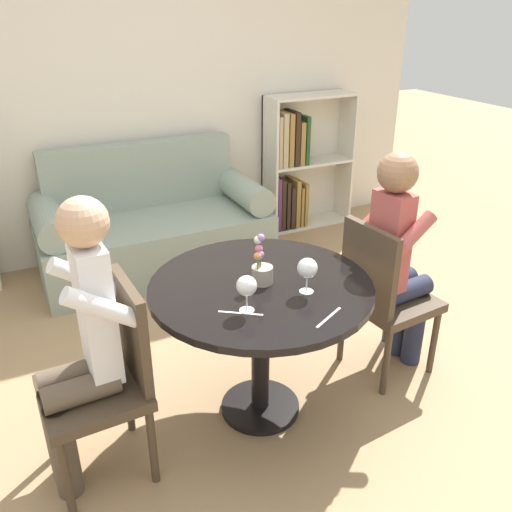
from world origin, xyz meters
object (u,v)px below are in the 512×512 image
Objects in this scene: wine_glass_left at (247,287)px; bookshelf_right at (297,166)px; wine_glass_right at (307,269)px; flower_vase at (262,268)px; couch at (153,229)px; chair_left at (109,374)px; person_right at (398,260)px; person_left at (81,345)px; chair_right at (383,294)px.

bookshelf_right is at bearing 55.52° from wine_glass_left.
wine_glass_right is at bearing -119.22° from bookshelf_right.
bookshelf_right is 4.97× the size of flower_vase.
couch is 1.44× the size of bookshelf_right.
wine_glass_left is 0.31m from wine_glass_right.
wine_glass_right is at bearing -49.93° from flower_vase.
chair_left is (-0.73, -1.87, 0.18)m from couch.
person_right is 0.71m from wine_glass_right.
couch is at bearing 156.18° from chair_left.
flower_vase is (0.74, 0.04, 0.31)m from chair_left.
wine_glass_left is 0.26m from flower_vase.
flower_vase is at bearing 90.98° from chair_left.
bookshelf_right is 2.60m from wine_glass_right.
person_left is at bearing -136.15° from bookshelf_right.
flower_vase reaches higher than chair_left.
flower_vase reaches higher than wine_glass_left.
wine_glass_right is at bearing -85.72° from couch.
person_right reaches higher than chair_left.
chair_right is at bearing 89.24° from person_left.
chair_right is at bearing 93.62° from person_right.
flower_vase is (0.83, 0.05, 0.13)m from person_left.
person_left reaches higher than couch.
flower_vase is (0.17, 0.20, -0.04)m from wine_glass_left.
bookshelf_right reaches higher than chair_left.
person_right is 1.01m from wine_glass_left.
couch is 1.32× the size of person_left.
chair_right reaches higher than wine_glass_left.
bookshelf_right reaches higher than wine_glass_left.
person_right is 7.65× the size of wine_glass_right.
person_right is at bearing -105.92° from bookshelf_right.
chair_left is at bearing -176.52° from flower_vase.
chair_right is (0.73, -1.83, 0.18)m from couch.
chair_left is 1.00× the size of chair_right.
chair_right is 0.70m from wine_glass_right.
couch is 2.02m from person_right.
person_left is (-0.82, -1.88, 0.36)m from couch.
couch is 2.10m from wine_glass_left.
person_right is (1.55, 0.05, 0.17)m from chair_left.
person_left is at bearing -113.55° from couch.
person_left is 7.79× the size of wine_glass_right.
chair_right reaches higher than wine_glass_right.
bookshelf_right is 3.09m from person_left.
couch is 1.98m from chair_right.
person_left is 0.99m from wine_glass_right.
bookshelf_right is 7.23× the size of wine_glass_left.
wine_glass_right is (-0.58, -0.16, 0.35)m from chair_right.
wine_glass_right is at bearing 100.26° from chair_right.
person_right is at bearing 89.52° from chair_left.
chair_right is at bearing 12.14° from wine_glass_left.
wine_glass_left is at bearing 75.20° from person_left.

